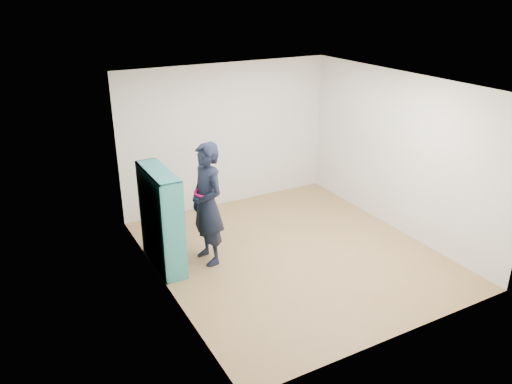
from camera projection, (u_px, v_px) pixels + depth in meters
floor at (292, 253)px, 7.68m from camera, size 4.50×4.50×0.00m
ceiling at (298, 83)px, 6.68m from camera, size 4.50×4.50×0.00m
wall_left at (161, 201)px, 6.30m from camera, size 0.02×4.50×2.60m
wall_right at (399, 153)px, 8.06m from camera, size 0.02×4.50×2.60m
wall_back at (227, 136)px, 9.01m from camera, size 4.00×0.02×2.60m
wall_front at (408, 239)px, 5.36m from camera, size 4.00×0.02×2.60m
bookshelf at (160, 221)px, 7.10m from camera, size 0.32×1.10×1.47m
person at (207, 204)px, 7.15m from camera, size 0.50×0.71×1.83m
smartphone at (195, 197)px, 7.07m from camera, size 0.05×0.10×0.13m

